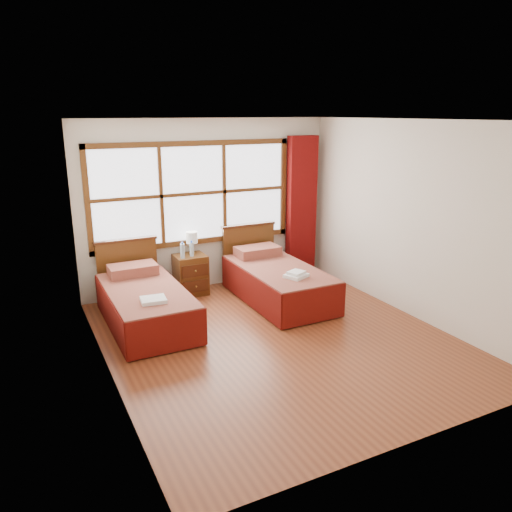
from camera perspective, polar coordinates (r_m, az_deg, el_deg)
name	(u,v)px	position (r m, az deg, el deg)	size (l,w,h in m)	color
floor	(278,339)	(6.21, 2.51, -9.46)	(4.50, 4.50, 0.00)	brown
ceiling	(281,120)	(5.60, 2.85, 15.28)	(4.50, 4.50, 0.00)	white
wall_back	(208,205)	(7.77, -5.47, 5.82)	(4.00, 4.00, 0.00)	silver
wall_left	(102,258)	(5.13, -17.23, -0.24)	(4.50, 4.50, 0.00)	silver
wall_right	(411,220)	(6.95, 17.27, 3.93)	(4.50, 4.50, 0.00)	silver
window	(193,194)	(7.62, -7.17, 7.09)	(3.16, 0.06, 1.56)	white
curtain	(301,206)	(8.37, 5.21, 5.67)	(0.50, 0.16, 2.30)	maroon
bed_left	(145,303)	(6.69, -12.56, -5.26)	(0.96, 1.98, 0.93)	#411E0D
bed_right	(276,281)	(7.36, 2.35, -2.82)	(0.99, 2.01, 0.96)	#411E0D
nightstand	(191,275)	(7.64, -7.47, -2.12)	(0.46, 0.45, 0.61)	#542F12
towels_left	(153,300)	(6.11, -11.66, -4.93)	(0.32, 0.29, 0.05)	white
towels_right	(296,275)	(6.82, 4.62, -2.14)	(0.36, 0.34, 0.08)	white
lamp	(192,238)	(7.59, -7.36, 2.04)	(0.17, 0.17, 0.34)	#C18C3E
bottle_near	(183,251)	(7.39, -8.39, 0.59)	(0.07, 0.07, 0.25)	#ABCCDC
bottle_far	(192,249)	(7.48, -7.36, 0.79)	(0.06, 0.06, 0.24)	#ABCCDC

